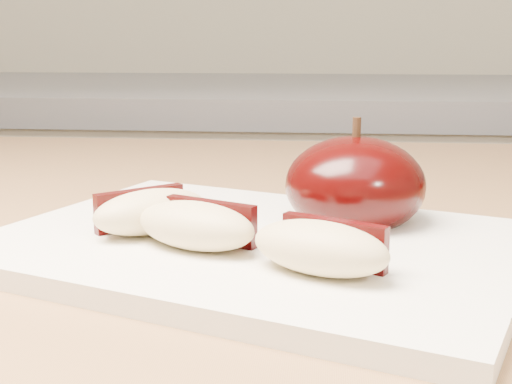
{
  "coord_description": "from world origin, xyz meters",
  "views": [
    {
      "loc": [
        0.1,
        0.01,
        1.02
      ],
      "look_at": [
        0.06,
        0.38,
        0.94
      ],
      "focal_mm": 50.0,
      "sensor_mm": 36.0,
      "label": 1
    }
  ],
  "objects": [
    {
      "name": "back_cabinet",
      "position": [
        0.0,
        1.2,
        0.47
      ],
      "size": [
        2.4,
        0.62,
        0.94
      ],
      "color": "silver",
      "rests_on": "ground"
    },
    {
      "name": "cutting_board",
      "position": [
        0.06,
        0.38,
        0.91
      ],
      "size": [
        0.33,
        0.29,
        0.01
      ],
      "primitive_type": "cube",
      "rotation": [
        0.0,
        0.0,
        -0.36
      ],
      "color": "silver",
      "rests_on": "island_counter"
    },
    {
      "name": "apple_half",
      "position": [
        0.12,
        0.43,
        0.93
      ],
      "size": [
        0.1,
        0.1,
        0.07
      ],
      "rotation": [
        0.0,
        0.0,
        -0.26
      ],
      "color": "black",
      "rests_on": "cutting_board"
    },
    {
      "name": "apple_wedge_a",
      "position": [
        0.0,
        0.39,
        0.92
      ],
      "size": [
        0.07,
        0.07,
        0.02
      ],
      "rotation": [
        0.0,
        0.0,
        0.72
      ],
      "color": "#D2B985",
      "rests_on": "cutting_board"
    },
    {
      "name": "apple_wedge_b",
      "position": [
        0.03,
        0.36,
        0.92
      ],
      "size": [
        0.08,
        0.06,
        0.02
      ],
      "rotation": [
        0.0,
        0.0,
        -0.43
      ],
      "color": "#D2B985",
      "rests_on": "cutting_board"
    },
    {
      "name": "apple_wedge_c",
      "position": [
        0.1,
        0.33,
        0.92
      ],
      "size": [
        0.08,
        0.06,
        0.02
      ],
      "rotation": [
        0.0,
        0.0,
        -0.48
      ],
      "color": "#D2B985",
      "rests_on": "cutting_board"
    }
  ]
}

